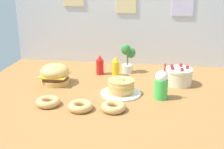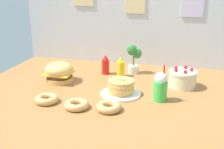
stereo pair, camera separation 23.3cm
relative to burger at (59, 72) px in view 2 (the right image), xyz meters
name	(u,v)px [view 2 (the right image)]	position (x,y,z in m)	size (l,w,h in m)	color
ground_plane	(114,96)	(0.56, -0.19, -0.10)	(2.45, 1.87, 0.02)	#9E6B38
back_wall	(135,18)	(0.56, 0.74, 0.42)	(2.45, 0.04, 1.00)	silver
burger	(59,72)	(0.00, 0.00, 0.00)	(0.26, 0.26, 0.19)	#DBA859
pancake_stack	(121,88)	(0.61, -0.17, -0.03)	(0.33, 0.33, 0.14)	white
layer_cake	(183,79)	(1.09, 0.14, -0.01)	(0.24, 0.24, 0.18)	beige
ketchup_bottle	(105,65)	(0.35, 0.32, 0.00)	(0.07, 0.07, 0.19)	red
mustard_bottle	(121,67)	(0.51, 0.29, 0.00)	(0.07, 0.07, 0.19)	yellow
cream_soda_cup	(160,87)	(0.93, -0.21, 0.03)	(0.11, 0.11, 0.29)	green
donut_pink_glaze	(47,99)	(0.10, -0.46, -0.06)	(0.18, 0.18, 0.05)	tan
donut_chocolate	(77,105)	(0.36, -0.50, -0.06)	(0.18, 0.18, 0.05)	tan
donut_vanilla	(109,107)	(0.60, -0.48, -0.06)	(0.18, 0.18, 0.05)	tan
potted_plant	(134,58)	(0.61, 0.42, 0.07)	(0.14, 0.12, 0.30)	white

